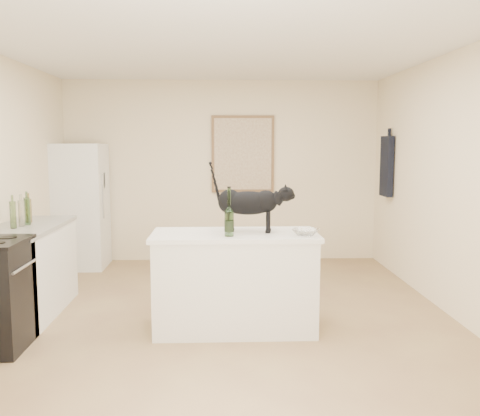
# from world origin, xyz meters

# --- Properties ---
(floor) EXTENTS (5.50, 5.50, 0.00)m
(floor) POSITION_xyz_m (0.00, 0.00, 0.00)
(floor) COLOR #A48857
(floor) RESTS_ON ground
(ceiling) EXTENTS (5.50, 5.50, 0.00)m
(ceiling) POSITION_xyz_m (0.00, 0.00, 2.60)
(ceiling) COLOR white
(ceiling) RESTS_ON ground
(wall_back) EXTENTS (4.50, 0.00, 4.50)m
(wall_back) POSITION_xyz_m (0.00, 2.75, 1.30)
(wall_back) COLOR beige
(wall_back) RESTS_ON ground
(wall_front) EXTENTS (4.50, 0.00, 4.50)m
(wall_front) POSITION_xyz_m (0.00, -2.75, 1.30)
(wall_front) COLOR beige
(wall_front) RESTS_ON ground
(wall_right) EXTENTS (0.00, 5.50, 5.50)m
(wall_right) POSITION_xyz_m (2.25, 0.00, 1.30)
(wall_right) COLOR beige
(wall_right) RESTS_ON ground
(island_base) EXTENTS (1.44, 0.67, 0.86)m
(island_base) POSITION_xyz_m (0.10, -0.20, 0.43)
(island_base) COLOR white
(island_base) RESTS_ON floor
(island_top) EXTENTS (1.50, 0.70, 0.04)m
(island_top) POSITION_xyz_m (0.10, -0.20, 0.88)
(island_top) COLOR white
(island_top) RESTS_ON island_base
(left_cabinets) EXTENTS (0.60, 1.40, 0.86)m
(left_cabinets) POSITION_xyz_m (-1.95, 0.30, 0.43)
(left_cabinets) COLOR white
(left_cabinets) RESTS_ON floor
(left_countertop) EXTENTS (0.62, 1.44, 0.04)m
(left_countertop) POSITION_xyz_m (-1.95, 0.30, 0.88)
(left_countertop) COLOR gray
(left_countertop) RESTS_ON left_cabinets
(fridge) EXTENTS (0.68, 0.68, 1.70)m
(fridge) POSITION_xyz_m (-1.95, 2.35, 0.85)
(fridge) COLOR white
(fridge) RESTS_ON floor
(artwork_frame) EXTENTS (0.90, 0.03, 1.10)m
(artwork_frame) POSITION_xyz_m (0.30, 2.72, 1.55)
(artwork_frame) COLOR brown
(artwork_frame) RESTS_ON wall_back
(artwork_canvas) EXTENTS (0.82, 0.00, 1.02)m
(artwork_canvas) POSITION_xyz_m (0.30, 2.70, 1.55)
(artwork_canvas) COLOR beige
(artwork_canvas) RESTS_ON wall_back
(hanging_garment) EXTENTS (0.08, 0.34, 0.80)m
(hanging_garment) POSITION_xyz_m (2.19, 2.05, 1.40)
(hanging_garment) COLOR black
(hanging_garment) RESTS_ON wall_right
(black_cat) EXTENTS (0.70, 0.30, 0.48)m
(black_cat) POSITION_xyz_m (0.23, -0.15, 1.14)
(black_cat) COLOR black
(black_cat) RESTS_ON island_top
(wine_bottle) EXTENTS (0.10, 0.10, 0.38)m
(wine_bottle) POSITION_xyz_m (0.05, -0.37, 1.09)
(wine_bottle) COLOR #2E5F26
(wine_bottle) RESTS_ON island_top
(glass_bowl) EXTENTS (0.30, 0.30, 0.06)m
(glass_bowl) POSITION_xyz_m (0.72, -0.36, 0.93)
(glass_bowl) COLOR white
(glass_bowl) RESTS_ON island_top
(fridge_paper) EXTENTS (0.05, 0.16, 0.21)m
(fridge_paper) POSITION_xyz_m (-1.60, 2.38, 1.20)
(fridge_paper) COLOR white
(fridge_paper) RESTS_ON fridge
(counter_bottle_cluster) EXTENTS (0.12, 0.42, 0.27)m
(counter_bottle_cluster) POSITION_xyz_m (-1.97, 0.30, 1.03)
(counter_bottle_cluster) COLOR #164418
(counter_bottle_cluster) RESTS_ON left_countertop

